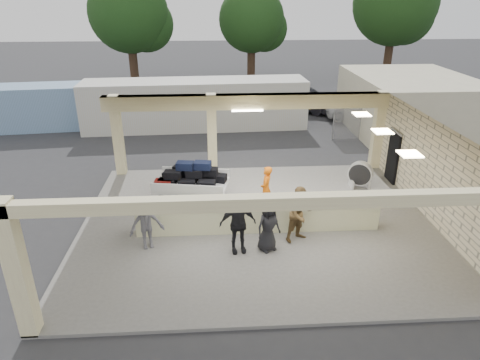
{
  "coord_description": "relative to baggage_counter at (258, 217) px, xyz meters",
  "views": [
    {
      "loc": [
        -1.37,
        -12.88,
        7.45
      ],
      "look_at": [
        -0.52,
        1.0,
        1.28
      ],
      "focal_mm": 32.0,
      "sensor_mm": 36.0,
      "label": 1
    }
  ],
  "objects": [
    {
      "name": "baggage_counter",
      "position": [
        0.0,
        0.0,
        0.0
      ],
      "size": [
        8.2,
        0.58,
        0.98
      ],
      "color": "beige",
      "rests_on": "pavilion"
    },
    {
      "name": "car_dark",
      "position": [
        4.55,
        15.64,
        0.19
      ],
      "size": [
        4.72,
        4.06,
        1.55
      ],
      "primitive_type": "imported",
      "rotation": [
        0.0,
        0.0,
        0.94
      ],
      "color": "black",
      "rests_on": "ground"
    },
    {
      "name": "baggage_handler",
      "position": [
        0.41,
        1.4,
        0.36
      ],
      "size": [
        0.5,
        0.69,
        1.7
      ],
      "primitive_type": "imported",
      "rotation": [
        0.0,
        0.0,
        4.42
      ],
      "color": "orange",
      "rests_on": "pavilion"
    },
    {
      "name": "passenger_a",
      "position": [
        1.25,
        -0.69,
        0.44
      ],
      "size": [
        0.98,
        0.77,
        1.85
      ],
      "primitive_type": "imported",
      "rotation": [
        0.0,
        0.0,
        0.49
      ],
      "color": "brown",
      "rests_on": "pavilion"
    },
    {
      "name": "container_white",
      "position": [
        -2.46,
        12.27,
        0.8
      ],
      "size": [
        12.91,
        3.13,
        2.78
      ],
      "primitive_type": "cube",
      "rotation": [
        0.0,
        0.0,
        0.04
      ],
      "color": "beige",
      "rests_on": "ground"
    },
    {
      "name": "fence",
      "position": [
        11.0,
        9.5,
        0.47
      ],
      "size": [
        12.06,
        0.06,
        2.03
      ],
      "color": "gray",
      "rests_on": "ground"
    },
    {
      "name": "pavilion",
      "position": [
        0.21,
        1.16,
        0.76
      ],
      "size": [
        12.01,
        10.0,
        3.55
      ],
      "color": "#64615D",
      "rests_on": "ground"
    },
    {
      "name": "passenger_b",
      "position": [
        -0.76,
        -1.23,
        0.47
      ],
      "size": [
        1.17,
        0.57,
        1.91
      ],
      "primitive_type": "imported",
      "rotation": [
        0.0,
        0.0,
        0.15
      ],
      "color": "black",
      "rests_on": "pavilion"
    },
    {
      "name": "tree_right",
      "position": [
        14.32,
        25.66,
        5.63
      ],
      "size": [
        7.2,
        7.0,
        10.0
      ],
      "color": "#382619",
      "rests_on": "ground"
    },
    {
      "name": "car_white_b",
      "position": [
        11.01,
        14.74,
        0.17
      ],
      "size": [
        4.96,
        2.37,
        1.51
      ],
      "primitive_type": "imported",
      "rotation": [
        0.0,
        0.0,
        1.44
      ],
      "color": "silver",
      "rests_on": "ground"
    },
    {
      "name": "passenger_d",
      "position": [
        0.17,
        -1.19,
        0.33
      ],
      "size": [
        0.86,
        0.67,
        1.64
      ],
      "primitive_type": "imported",
      "rotation": [
        0.0,
        0.0,
        0.5
      ],
      "color": "black",
      "rests_on": "pavilion"
    },
    {
      "name": "luggage_cart",
      "position": [
        -2.32,
        2.38,
        0.36
      ],
      "size": [
        2.92,
        2.1,
        1.56
      ],
      "rotation": [
        0.0,
        0.0,
        -0.18
      ],
      "color": "silver",
      "rests_on": "pavilion"
    },
    {
      "name": "tree_mid",
      "position": [
        2.32,
        26.66,
        4.38
      ],
      "size": [
        6.0,
        5.6,
        8.0
      ],
      "color": "#382619",
      "rests_on": "ground"
    },
    {
      "name": "adjacent_building",
      "position": [
        9.5,
        10.5,
        1.01
      ],
      "size": [
        6.0,
        8.0,
        3.2
      ],
      "primitive_type": "cube",
      "color": "beige",
      "rests_on": "ground"
    },
    {
      "name": "drum_fan",
      "position": [
        4.45,
        3.16,
        0.1
      ],
      "size": [
        1.02,
        0.76,
        1.09
      ],
      "rotation": [
        0.0,
        0.0,
        -0.51
      ],
      "color": "silver",
      "rests_on": "pavilion"
    },
    {
      "name": "container_blue",
      "position": [
        -11.06,
        12.76,
        0.66
      ],
      "size": [
        9.79,
        3.27,
        2.5
      ],
      "primitive_type": "cube",
      "rotation": [
        0.0,
        0.0,
        0.1
      ],
      "color": "#7C99C6",
      "rests_on": "ground"
    },
    {
      "name": "car_white_a",
      "position": [
        7.94,
        13.47,
        0.05
      ],
      "size": [
        4.72,
        2.7,
        1.28
      ],
      "primitive_type": "imported",
      "rotation": [
        0.0,
        0.0,
        1.44
      ],
      "color": "silver",
      "rests_on": "ground"
    },
    {
      "name": "ground",
      "position": [
        0.0,
        0.5,
        -0.59
      ],
      "size": [
        120.0,
        120.0,
        0.0
      ],
      "primitive_type": "plane",
      "color": "#2C2C2F",
      "rests_on": "ground"
    },
    {
      "name": "passenger_c",
      "position": [
        -3.53,
        -0.87,
        0.34
      ],
      "size": [
        1.14,
        0.71,
        1.66
      ],
      "primitive_type": "imported",
      "rotation": [
        0.0,
        0.0,
        0.34
      ],
      "color": "#504F54",
      "rests_on": "pavilion"
    },
    {
      "name": "tree_left",
      "position": [
        -7.68,
        24.66,
        5.0
      ],
      "size": [
        6.6,
        6.3,
        9.0
      ],
      "color": "#382619",
      "rests_on": "ground"
    }
  ]
}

